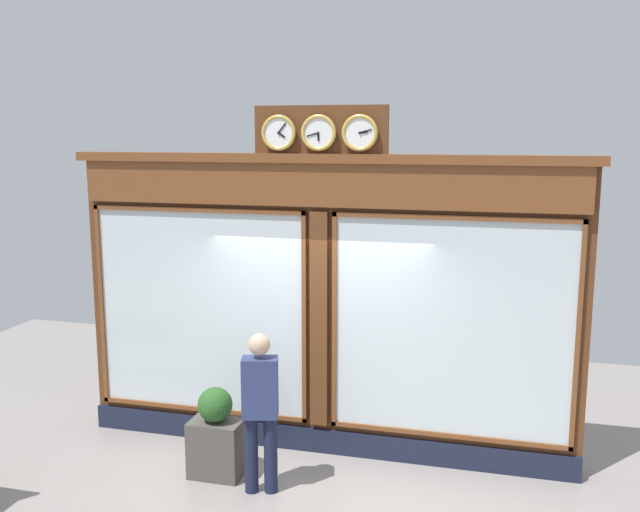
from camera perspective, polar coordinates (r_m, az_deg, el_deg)
shop_facade at (r=8.05m, az=0.23°, el=-3.90°), size 5.86×0.42×3.95m
pedestrian at (r=7.32m, az=-4.86°, el=-12.02°), size 0.40×0.30×1.69m
planter_box at (r=7.93m, az=-8.39°, el=-15.16°), size 0.56×0.36×0.62m
planter_shrub at (r=7.73m, az=-8.49°, el=-11.81°), size 0.37×0.37×0.37m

